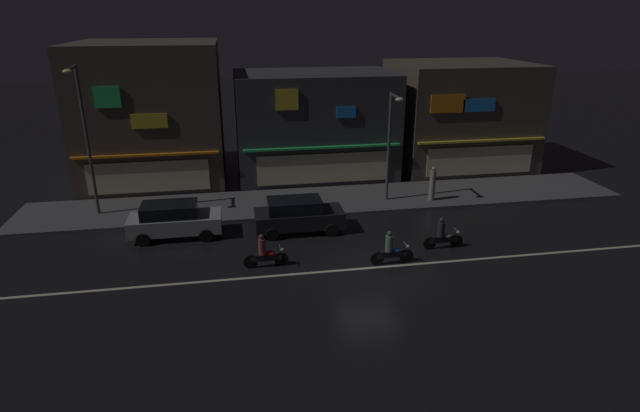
{
  "coord_description": "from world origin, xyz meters",
  "views": [
    {
      "loc": [
        -5.32,
        -18.71,
        10.07
      ],
      "look_at": [
        -1.33,
        4.13,
        1.36
      ],
      "focal_mm": 28.89,
      "sensor_mm": 36.0,
      "label": 1
    }
  ],
  "objects_px": {
    "streetlamp_mid": "(391,138)",
    "motorcycle_following": "(391,250)",
    "parked_car_near_kerb": "(174,219)",
    "streetlamp_west": "(84,131)",
    "traffic_cone": "(319,216)",
    "pedestrian_on_sidewalk": "(432,184)",
    "parked_car_trailing": "(298,215)",
    "motorcycle_lead": "(265,253)",
    "motorcycle_opposite_lane": "(442,236)"
  },
  "relations": [
    {
      "from": "streetlamp_mid",
      "to": "parked_car_trailing",
      "type": "relative_size",
      "value": 1.4
    },
    {
      "from": "parked_car_trailing",
      "to": "motorcycle_lead",
      "type": "xyz_separation_m",
      "value": [
        -1.88,
        -3.54,
        -0.24
      ]
    },
    {
      "from": "streetlamp_mid",
      "to": "traffic_cone",
      "type": "relative_size",
      "value": 10.95
    },
    {
      "from": "streetlamp_mid",
      "to": "traffic_cone",
      "type": "height_order",
      "value": "streetlamp_mid"
    },
    {
      "from": "streetlamp_west",
      "to": "parked_car_trailing",
      "type": "xyz_separation_m",
      "value": [
        10.13,
        -3.68,
        -3.74
      ]
    },
    {
      "from": "traffic_cone",
      "to": "motorcycle_opposite_lane",
      "type": "bearing_deg",
      "value": -40.82
    },
    {
      "from": "streetlamp_mid",
      "to": "pedestrian_on_sidewalk",
      "type": "distance_m",
      "value": 3.68
    },
    {
      "from": "motorcycle_opposite_lane",
      "to": "traffic_cone",
      "type": "relative_size",
      "value": 3.45
    },
    {
      "from": "parked_car_near_kerb",
      "to": "pedestrian_on_sidewalk",
      "type": "bearing_deg",
      "value": 9.81
    },
    {
      "from": "motorcycle_following",
      "to": "traffic_cone",
      "type": "distance_m",
      "value": 5.77
    },
    {
      "from": "streetlamp_mid",
      "to": "motorcycle_following",
      "type": "xyz_separation_m",
      "value": [
        -2.08,
        -7.25,
        -3.13
      ]
    },
    {
      "from": "parked_car_trailing",
      "to": "motorcycle_opposite_lane",
      "type": "height_order",
      "value": "parked_car_trailing"
    },
    {
      "from": "pedestrian_on_sidewalk",
      "to": "parked_car_near_kerb",
      "type": "bearing_deg",
      "value": -139.92
    },
    {
      "from": "pedestrian_on_sidewalk",
      "to": "streetlamp_mid",
      "type": "bearing_deg",
      "value": -156.25
    },
    {
      "from": "streetlamp_west",
      "to": "parked_car_trailing",
      "type": "height_order",
      "value": "streetlamp_west"
    },
    {
      "from": "streetlamp_mid",
      "to": "parked_car_near_kerb",
      "type": "bearing_deg",
      "value": -166.75
    },
    {
      "from": "parked_car_trailing",
      "to": "motorcycle_opposite_lane",
      "type": "relative_size",
      "value": 2.26
    },
    {
      "from": "streetlamp_west",
      "to": "motorcycle_lead",
      "type": "height_order",
      "value": "streetlamp_west"
    },
    {
      "from": "motorcycle_following",
      "to": "traffic_cone",
      "type": "xyz_separation_m",
      "value": [
        -2.17,
        5.33,
        -0.36
      ]
    },
    {
      "from": "streetlamp_mid",
      "to": "parked_car_trailing",
      "type": "distance_m",
      "value": 6.95
    },
    {
      "from": "streetlamp_mid",
      "to": "parked_car_near_kerb",
      "type": "xyz_separation_m",
      "value": [
        -11.41,
        -2.69,
        -2.9
      ]
    },
    {
      "from": "pedestrian_on_sidewalk",
      "to": "parked_car_near_kerb",
      "type": "distance_m",
      "value": 14.1
    },
    {
      "from": "streetlamp_mid",
      "to": "pedestrian_on_sidewalk",
      "type": "xyz_separation_m",
      "value": [
        2.48,
        -0.28,
        -2.71
      ]
    },
    {
      "from": "parked_car_near_kerb",
      "to": "streetlamp_mid",
      "type": "bearing_deg",
      "value": 13.25
    },
    {
      "from": "streetlamp_west",
      "to": "motorcycle_opposite_lane",
      "type": "bearing_deg",
      "value": -22.49
    },
    {
      "from": "streetlamp_mid",
      "to": "parked_car_trailing",
      "type": "height_order",
      "value": "streetlamp_mid"
    },
    {
      "from": "streetlamp_mid",
      "to": "motorcycle_following",
      "type": "bearing_deg",
      "value": -105.99
    },
    {
      "from": "motorcycle_lead",
      "to": "motorcycle_following",
      "type": "bearing_deg",
      "value": -12.88
    },
    {
      "from": "motorcycle_opposite_lane",
      "to": "pedestrian_on_sidewalk",
      "type": "bearing_deg",
      "value": 69.9
    },
    {
      "from": "streetlamp_mid",
      "to": "parked_car_near_kerb",
      "type": "height_order",
      "value": "streetlamp_mid"
    },
    {
      "from": "streetlamp_west",
      "to": "motorcycle_opposite_lane",
      "type": "relative_size",
      "value": 4.02
    },
    {
      "from": "streetlamp_west",
      "to": "traffic_cone",
      "type": "distance_m",
      "value": 12.44
    },
    {
      "from": "motorcycle_lead",
      "to": "motorcycle_opposite_lane",
      "type": "xyz_separation_m",
      "value": [
        8.07,
        0.47,
        0.0
      ]
    },
    {
      "from": "parked_car_trailing",
      "to": "traffic_cone",
      "type": "height_order",
      "value": "parked_car_trailing"
    },
    {
      "from": "parked_car_near_kerb",
      "to": "traffic_cone",
      "type": "xyz_separation_m",
      "value": [
        7.17,
        0.77,
        -0.59
      ]
    },
    {
      "from": "streetlamp_west",
      "to": "streetlamp_mid",
      "type": "bearing_deg",
      "value": -2.13
    },
    {
      "from": "streetlamp_mid",
      "to": "motorcycle_following",
      "type": "relative_size",
      "value": 3.17
    },
    {
      "from": "parked_car_trailing",
      "to": "motorcycle_following",
      "type": "bearing_deg",
      "value": -50.45
    },
    {
      "from": "parked_car_near_kerb",
      "to": "traffic_cone",
      "type": "bearing_deg",
      "value": 6.09
    },
    {
      "from": "traffic_cone",
      "to": "streetlamp_west",
      "type": "bearing_deg",
      "value": 167.61
    },
    {
      "from": "motorcycle_lead",
      "to": "streetlamp_west",
      "type": "bearing_deg",
      "value": 132.46
    },
    {
      "from": "pedestrian_on_sidewalk",
      "to": "motorcycle_opposite_lane",
      "type": "relative_size",
      "value": 1.03
    },
    {
      "from": "traffic_cone",
      "to": "pedestrian_on_sidewalk",
      "type": "bearing_deg",
      "value": 13.67
    },
    {
      "from": "pedestrian_on_sidewalk",
      "to": "motorcycle_lead",
      "type": "relative_size",
      "value": 1.03
    },
    {
      "from": "motorcycle_lead",
      "to": "motorcycle_opposite_lane",
      "type": "distance_m",
      "value": 8.09
    },
    {
      "from": "motorcycle_lead",
      "to": "parked_car_near_kerb",
      "type": "bearing_deg",
      "value": 129.12
    },
    {
      "from": "motorcycle_following",
      "to": "motorcycle_opposite_lane",
      "type": "distance_m",
      "value": 2.96
    },
    {
      "from": "parked_car_near_kerb",
      "to": "motorcycle_following",
      "type": "distance_m",
      "value": 10.39
    },
    {
      "from": "streetlamp_west",
      "to": "parked_car_near_kerb",
      "type": "bearing_deg",
      "value": -37.71
    },
    {
      "from": "parked_car_near_kerb",
      "to": "traffic_cone",
      "type": "relative_size",
      "value": 7.82
    }
  ]
}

